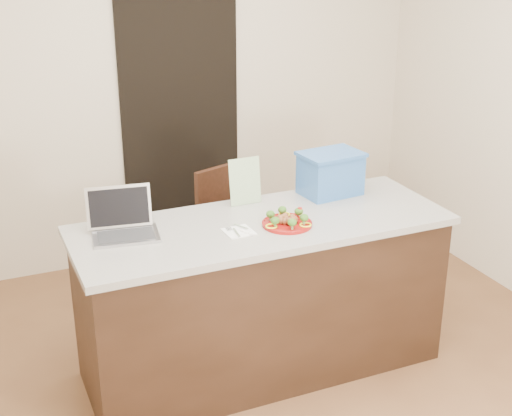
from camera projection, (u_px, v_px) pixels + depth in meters
name	position (u px, v px, depth m)	size (l,w,h in m)	color
ground	(280.00, 389.00, 3.99)	(4.00, 4.00, 0.00)	brown
room_shell	(284.00, 105.00, 3.39)	(4.00, 4.00, 4.00)	white
doorway	(181.00, 128.00, 5.34)	(0.90, 0.02, 2.00)	black
island	(262.00, 296.00, 4.03)	(2.06, 0.76, 0.92)	black
plate	(287.00, 223.00, 3.81)	(0.27, 0.27, 0.02)	maroon
meatballs	(287.00, 219.00, 3.80)	(0.11, 0.11, 0.04)	brown
broccoli	(287.00, 216.00, 3.79)	(0.22, 0.23, 0.04)	#264F15
pepper_rings	(287.00, 222.00, 3.81)	(0.24, 0.24, 0.01)	yellow
napkin	(239.00, 232.00, 3.73)	(0.15, 0.15, 0.01)	silver
fork	(235.00, 231.00, 3.72)	(0.03, 0.14, 0.00)	silver
knife	(245.00, 231.00, 3.72)	(0.06, 0.17, 0.01)	white
yogurt_bottle	(300.00, 215.00, 3.86)	(0.04, 0.04, 0.07)	beige
laptop	(122.00, 222.00, 3.69)	(0.37, 0.31, 0.24)	#A9A9AE
leaflet	(245.00, 181.00, 4.06)	(0.19, 0.00, 0.27)	silver
blue_box	(330.00, 173.00, 4.21)	(0.38, 0.29, 0.26)	#2D5EA4
chair	(228.00, 229.00, 4.72)	(0.54, 0.55, 0.95)	#361A10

